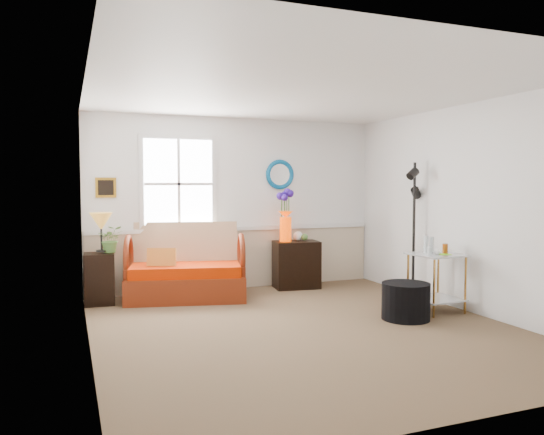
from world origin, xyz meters
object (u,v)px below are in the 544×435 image
object	(u,v)px
cabinet	(296,265)
ottoman	(406,301)
lamp_stand	(99,279)
side_table	(436,283)
loveseat	(186,262)
floor_lamp	(414,230)

from	to	relation	value
cabinet	ottoman	size ratio (longest dim) A/B	1.28
lamp_stand	side_table	bearing A→B (deg)	-26.62
lamp_stand	ottoman	size ratio (longest dim) A/B	1.21
lamp_stand	ottoman	xyz separation A→B (m)	(3.33, -2.15, -0.12)
side_table	ottoman	xyz separation A→B (m)	(-0.58, -0.19, -0.15)
loveseat	side_table	size ratio (longest dim) A/B	2.20
cabinet	loveseat	bearing A→B (deg)	-166.87
loveseat	lamp_stand	distance (m)	1.16
lamp_stand	ottoman	world-z (taller)	lamp_stand
cabinet	floor_lamp	xyz separation A→B (m)	(1.25, -1.24, 0.59)
cabinet	side_table	distance (m)	2.28
lamp_stand	side_table	world-z (taller)	side_table
lamp_stand	cabinet	world-z (taller)	cabinet
ottoman	cabinet	bearing A→B (deg)	101.04
loveseat	lamp_stand	xyz separation A→B (m)	(-1.14, 0.10, -0.18)
floor_lamp	cabinet	bearing A→B (deg)	124.51
side_table	ottoman	distance (m)	0.63
lamp_stand	floor_lamp	xyz separation A→B (m)	(4.15, -1.17, 0.61)
lamp_stand	floor_lamp	world-z (taller)	floor_lamp
side_table	floor_lamp	distance (m)	1.01
lamp_stand	ottoman	bearing A→B (deg)	-32.83
loveseat	lamp_stand	bearing A→B (deg)	-172.04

